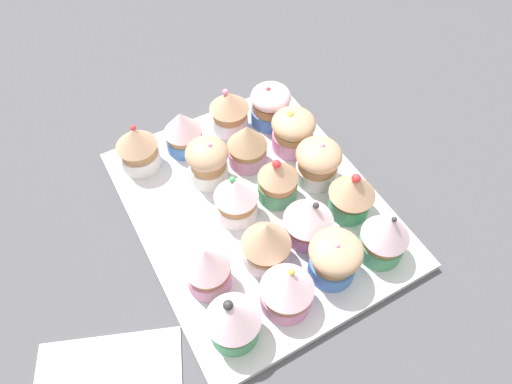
% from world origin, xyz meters
% --- Properties ---
extents(ground_plane, '(1.80, 1.80, 0.03)m').
position_xyz_m(ground_plane, '(0.00, 0.00, -0.01)').
color(ground_plane, '#4C4C51').
extents(baking_tray, '(0.31, 0.38, 0.01)m').
position_xyz_m(baking_tray, '(0.00, 0.00, 0.01)').
color(baking_tray, silver).
rests_on(baking_tray, ground_plane).
extents(cupcake_0, '(0.06, 0.06, 0.08)m').
position_xyz_m(cupcake_0, '(-0.11, -0.14, 0.05)').
color(cupcake_0, '#4C9E6B').
rests_on(cupcake_0, baking_tray).
extents(cupcake_1, '(0.06, 0.06, 0.07)m').
position_xyz_m(cupcake_1, '(-0.04, -0.14, 0.05)').
color(cupcake_1, pink).
rests_on(cupcake_1, baking_tray).
extents(cupcake_2, '(0.06, 0.06, 0.07)m').
position_xyz_m(cupcake_2, '(0.03, -0.13, 0.05)').
color(cupcake_2, '#477AC6').
rests_on(cupcake_2, baking_tray).
extents(cupcake_3, '(0.06, 0.06, 0.08)m').
position_xyz_m(cupcake_3, '(0.10, -0.14, 0.05)').
color(cupcake_3, '#4C9E6B').
rests_on(cupcake_3, baking_tray).
extents(cupcake_4, '(0.05, 0.05, 0.08)m').
position_xyz_m(cupcake_4, '(-0.10, -0.07, 0.05)').
color(cupcake_4, pink).
rests_on(cupcake_4, baking_tray).
extents(cupcake_5, '(0.06, 0.06, 0.08)m').
position_xyz_m(cupcake_5, '(-0.03, -0.08, 0.05)').
color(cupcake_5, white).
rests_on(cupcake_5, baking_tray).
extents(cupcake_6, '(0.06, 0.06, 0.07)m').
position_xyz_m(cupcake_6, '(0.03, -0.07, 0.05)').
color(cupcake_6, pink).
rests_on(cupcake_6, baking_tray).
extents(cupcake_7, '(0.06, 0.06, 0.08)m').
position_xyz_m(cupcake_7, '(0.10, -0.07, 0.05)').
color(cupcake_7, '#4C9E6B').
rests_on(cupcake_7, baking_tray).
extents(cupcake_8, '(0.06, 0.06, 0.07)m').
position_xyz_m(cupcake_8, '(-0.03, 0.00, 0.05)').
color(cupcake_8, white).
rests_on(cupcake_8, baking_tray).
extents(cupcake_9, '(0.05, 0.05, 0.08)m').
position_xyz_m(cupcake_9, '(0.03, -0.00, 0.05)').
color(cupcake_9, '#4C9E6B').
rests_on(cupcake_9, baking_tray).
extents(cupcake_10, '(0.06, 0.06, 0.07)m').
position_xyz_m(cupcake_10, '(0.10, 0.00, 0.05)').
color(cupcake_10, white).
rests_on(cupcake_10, baking_tray).
extents(cupcake_11, '(0.06, 0.06, 0.07)m').
position_xyz_m(cupcake_11, '(-0.03, 0.07, 0.05)').
color(cupcake_11, white).
rests_on(cupcake_11, baking_tray).
extents(cupcake_12, '(0.06, 0.06, 0.07)m').
position_xyz_m(cupcake_12, '(0.03, 0.07, 0.05)').
color(cupcake_12, pink).
rests_on(cupcake_12, baking_tray).
extents(cupcake_13, '(0.06, 0.06, 0.07)m').
position_xyz_m(cupcake_13, '(0.10, 0.07, 0.05)').
color(cupcake_13, pink).
rests_on(cupcake_13, baking_tray).
extents(cupcake_14, '(0.06, 0.06, 0.07)m').
position_xyz_m(cupcake_14, '(-0.11, 0.14, 0.05)').
color(cupcake_14, white).
rests_on(cupcake_14, baking_tray).
extents(cupcake_15, '(0.05, 0.05, 0.07)m').
position_xyz_m(cupcake_15, '(-0.04, 0.14, 0.05)').
color(cupcake_15, '#477AC6').
rests_on(cupcake_15, baking_tray).
extents(cupcake_16, '(0.06, 0.06, 0.07)m').
position_xyz_m(cupcake_16, '(0.04, 0.14, 0.05)').
color(cupcake_16, white).
rests_on(cupcake_16, baking_tray).
extents(cupcake_17, '(0.06, 0.06, 0.07)m').
position_xyz_m(cupcake_17, '(0.10, 0.13, 0.04)').
color(cupcake_17, '#477AC6').
rests_on(cupcake_17, baking_tray).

